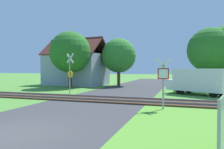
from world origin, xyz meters
name	(u,v)px	position (x,y,z in m)	size (l,w,h in m)	color
ground_plane	(11,134)	(0.00, 0.00, 0.00)	(160.00, 160.00, 0.00)	#4C8433
road_asphalt	(46,121)	(0.00, 2.00, 0.00)	(6.75, 80.00, 0.01)	#38383A
rail_track	(101,99)	(0.00, 8.49, 0.06)	(60.00, 2.60, 0.22)	#422D1E
stop_sign_near	(163,79)	(4.52, 6.30, 1.68)	(0.88, 0.15, 2.82)	#9E9EA5
crossing_sign_far	(70,71)	(-4.03, 11.27, 1.98)	(0.85, 0.28, 3.59)	#9E9EA5
house	(76,68)	(-8.46, 20.87, 2.26)	(8.85, 6.36, 6.40)	#99A3B7
tree_center	(119,56)	(-2.41, 21.09, 3.92)	(4.43, 4.43, 6.15)	#513823
tree_left	(70,52)	(-7.19, 17.02, 4.18)	(4.87, 4.87, 6.63)	#513823
tree_right	(210,50)	(8.28, 19.73, 4.23)	(4.84, 4.84, 6.66)	#513823
mail_truck	(198,80)	(6.77, 13.98, 1.24)	(5.19, 3.98, 2.24)	white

